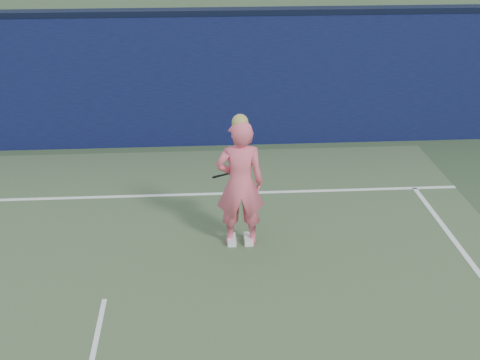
{
  "coord_description": "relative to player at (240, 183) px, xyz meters",
  "views": [
    {
      "loc": [
        1.17,
        -5.99,
        4.58
      ],
      "look_at": [
        1.75,
        2.33,
        0.97
      ],
      "focal_mm": 50.0,
      "sensor_mm": 36.0,
      "label": 1
    }
  ],
  "objects": [
    {
      "name": "backstop_wall",
      "position": [
        -1.75,
        4.17,
        0.33
      ],
      "size": [
        24.0,
        0.4,
        2.5
      ],
      "primitive_type": "cube",
      "color": "#0C0F37",
      "rests_on": "ground"
    },
    {
      "name": "player",
      "position": [
        0.0,
        0.0,
        0.0
      ],
      "size": [
        0.67,
        0.44,
        1.91
      ],
      "rotation": [
        0.0,
        0.0,
        3.14
      ],
      "color": "#F55F77",
      "rests_on": "ground"
    },
    {
      "name": "racket",
      "position": [
        -0.01,
        0.43,
        -0.01
      ],
      "size": [
        0.52,
        0.12,
        0.28
      ],
      "rotation": [
        0.0,
        0.0,
        -0.18
      ],
      "color": "black",
      "rests_on": "ground"
    },
    {
      "name": "wall_cap",
      "position": [
        -1.75,
        4.17,
        1.63
      ],
      "size": [
        24.0,
        0.42,
        0.1
      ],
      "primitive_type": "cube",
      "color": "black",
      "rests_on": "backstop_wall"
    },
    {
      "name": "ground",
      "position": [
        -1.75,
        -2.33,
        -0.92
      ],
      "size": [
        80.0,
        80.0,
        0.0
      ],
      "primitive_type": "plane",
      "color": "#31472C",
      "rests_on": "ground"
    }
  ]
}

